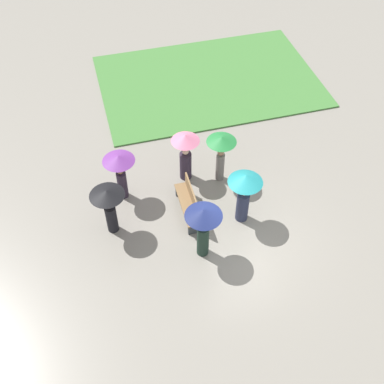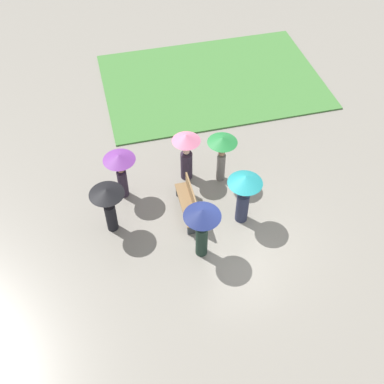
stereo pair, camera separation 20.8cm
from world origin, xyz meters
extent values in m
plane|color=gray|center=(0.00, 0.00, 0.00)|extent=(90.00, 90.00, 0.00)
cube|color=#427A38|center=(-8.00, 1.30, 0.03)|extent=(6.01, 8.88, 0.06)
cube|color=brown|center=(-1.36, -1.37, 0.42)|extent=(1.82, 0.44, 0.05)
cube|color=brown|center=(-1.36, -1.19, 0.68)|extent=(1.82, 0.07, 0.45)
cube|color=#383D42|center=(-2.17, -1.37, 0.20)|extent=(0.08, 0.38, 0.40)
cube|color=#383D42|center=(-0.55, -1.38, 0.20)|extent=(0.08, 0.38, 0.40)
cylinder|color=slate|center=(-2.55, 0.05, 0.54)|extent=(0.32, 0.32, 1.08)
sphere|color=#997051|center=(-2.55, 0.05, 1.19)|extent=(0.21, 0.21, 0.21)
cylinder|color=#4C4C4F|center=(-2.55, 0.05, 1.47)|extent=(0.02, 0.02, 0.35)
cone|color=#237A38|center=(-2.55, 0.05, 1.74)|extent=(0.96, 0.96, 0.18)
cylinder|color=black|center=(-1.34, -3.73, 0.51)|extent=(0.40, 0.40, 1.02)
sphere|color=tan|center=(-1.34, -3.73, 1.11)|extent=(0.19, 0.19, 0.19)
cylinder|color=#4C4C4F|center=(-1.34, -3.73, 1.38)|extent=(0.02, 0.02, 0.35)
cone|color=black|center=(-1.34, -3.73, 1.65)|extent=(1.03, 1.03, 0.18)
cylinder|color=#2D2333|center=(-2.93, -1.02, 0.53)|extent=(0.56, 0.56, 1.05)
sphere|color=beige|center=(-2.93, -1.02, 1.16)|extent=(0.21, 0.21, 0.21)
cylinder|color=#4C4C4F|center=(-2.93, -1.02, 1.44)|extent=(0.02, 0.02, 0.35)
cone|color=pink|center=(-2.93, -1.02, 1.73)|extent=(0.92, 0.92, 0.24)
cylinder|color=#282D47|center=(-0.73, 0.20, 0.54)|extent=(0.49, 0.49, 1.08)
sphere|color=beige|center=(-0.73, 0.20, 1.18)|extent=(0.20, 0.20, 0.20)
cylinder|color=#4C4C4F|center=(-0.73, 0.20, 1.45)|extent=(0.02, 0.02, 0.35)
cone|color=#197075|center=(-0.73, 0.20, 1.77)|extent=(1.04, 1.04, 0.27)
cylinder|color=#1E3328|center=(0.21, -1.33, 0.57)|extent=(0.49, 0.49, 1.14)
sphere|color=brown|center=(0.21, -1.33, 1.24)|extent=(0.20, 0.20, 0.20)
cylinder|color=#4C4C4F|center=(0.21, -1.33, 1.51)|extent=(0.02, 0.02, 0.35)
cone|color=navy|center=(0.21, -1.33, 1.82)|extent=(1.05, 1.05, 0.26)
cylinder|color=#2D2333|center=(-2.63, -3.19, 0.51)|extent=(0.33, 0.33, 1.03)
sphere|color=#997051|center=(-2.63, -3.19, 1.13)|extent=(0.20, 0.20, 0.20)
cylinder|color=#4C4C4F|center=(-2.63, -3.19, 1.40)|extent=(0.02, 0.02, 0.35)
cone|color=#703389|center=(-2.63, -3.19, 1.67)|extent=(1.00, 1.00, 0.19)
camera|label=1|loc=(8.06, -3.80, 11.73)|focal=45.00mm
camera|label=2|loc=(8.11, -3.60, 11.73)|focal=45.00mm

